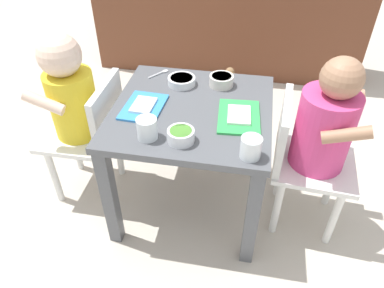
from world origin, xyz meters
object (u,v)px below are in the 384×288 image
(food_tray_right, at_px, (239,116))
(cereal_bowl_right_side, at_px, (180,135))
(veggie_bowl_far, at_px, (221,80))
(water_cup_left, at_px, (147,129))
(spoon_by_left_tray, at_px, (160,73))
(seated_child_left, at_px, (75,101))
(cereal_bowl_left_side, at_px, (182,81))
(food_tray_left, at_px, (144,106))
(seated_child_right, at_px, (321,130))
(dog, at_px, (225,97))
(water_cup_right, at_px, (251,149))
(dining_table, at_px, (192,127))

(food_tray_right, height_order, cereal_bowl_right_side, cereal_bowl_right_side)
(veggie_bowl_far, bearing_deg, water_cup_left, -117.34)
(water_cup_left, distance_m, spoon_by_left_tray, 0.41)
(seated_child_left, distance_m, veggie_bowl_far, 0.55)
(water_cup_left, xyz_separation_m, cereal_bowl_left_side, (0.04, 0.34, -0.01))
(cereal_bowl_right_side, bearing_deg, food_tray_left, 136.09)
(food_tray_right, bearing_deg, food_tray_left, 180.00)
(seated_child_right, distance_m, food_tray_left, 0.60)
(water_cup_left, relative_size, spoon_by_left_tray, 0.79)
(veggie_bowl_far, relative_size, cereal_bowl_left_side, 0.87)
(dog, distance_m, veggie_bowl_far, 0.48)
(seated_child_left, xyz_separation_m, food_tray_right, (0.60, -0.03, 0.03))
(food_tray_left, distance_m, cereal_bowl_left_side, 0.21)
(seated_child_left, height_order, dog, seated_child_left)
(food_tray_left, bearing_deg, veggie_bowl_far, 39.44)
(dog, xyz_separation_m, water_cup_left, (-0.17, -0.73, 0.31))
(dog, xyz_separation_m, spoon_by_left_tray, (-0.24, -0.32, 0.28))
(seated_child_left, xyz_separation_m, food_tray_left, (0.27, -0.03, 0.03))
(food_tray_right, distance_m, veggie_bowl_far, 0.22)
(water_cup_right, bearing_deg, cereal_bowl_left_side, 127.00)
(seated_child_left, bearing_deg, food_tray_left, -5.88)
(water_cup_right, height_order, cereal_bowl_left_side, water_cup_right)
(food_tray_left, xyz_separation_m, water_cup_left, (0.06, -0.16, 0.02))
(dining_table, xyz_separation_m, cereal_bowl_right_side, (-0.00, -0.19, 0.11))
(dining_table, xyz_separation_m, seated_child_left, (-0.44, -0.00, 0.06))
(food_tray_left, height_order, cereal_bowl_right_side, cereal_bowl_right_side)
(seated_child_right, relative_size, food_tray_left, 3.67)
(seated_child_right, bearing_deg, cereal_bowl_right_side, -158.30)
(dining_table, height_order, veggie_bowl_far, veggie_bowl_far)
(water_cup_right, relative_size, spoon_by_left_tray, 0.76)
(dining_table, xyz_separation_m, cereal_bowl_left_side, (-0.07, 0.15, 0.10))
(seated_child_right, distance_m, veggie_bowl_far, 0.40)
(food_tray_left, relative_size, cereal_bowl_right_side, 2.27)
(food_tray_right, height_order, veggie_bowl_far, veggie_bowl_far)
(food_tray_left, height_order, food_tray_right, same)
(seated_child_left, bearing_deg, seated_child_right, -0.60)
(dining_table, distance_m, seated_child_right, 0.44)
(dining_table, relative_size, veggie_bowl_far, 6.05)
(cereal_bowl_left_side, bearing_deg, food_tray_left, -117.99)
(food_tray_left, height_order, spoon_by_left_tray, food_tray_left)
(veggie_bowl_far, bearing_deg, cereal_bowl_right_side, -103.09)
(cereal_bowl_left_side, bearing_deg, seated_child_left, -157.39)
(food_tray_right, bearing_deg, dog, 99.43)
(dining_table, relative_size, seated_child_left, 0.79)
(water_cup_right, distance_m, cereal_bowl_right_side, 0.22)
(dining_table, relative_size, water_cup_right, 8.27)
(food_tray_right, bearing_deg, spoon_by_left_tray, 143.15)
(food_tray_left, height_order, water_cup_left, water_cup_left)
(cereal_bowl_left_side, bearing_deg, food_tray_right, -38.00)
(food_tray_right, distance_m, water_cup_right, 0.20)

